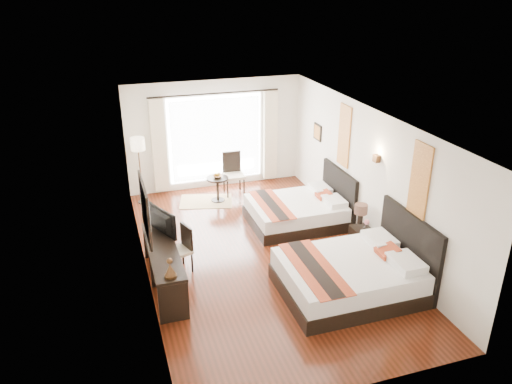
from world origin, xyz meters
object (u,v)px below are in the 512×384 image
object	(u,v)px
bed_near	(353,274)
television	(158,222)
desk_chair	(180,258)
fruit_bowl	(217,177)
nightstand	(361,238)
console_desk	(164,267)
window_chair	(234,182)
floor_lamp	(138,148)
side_table	(218,189)
table_lamp	(361,211)
vase	(366,225)
bed_far	(300,210)

from	to	relation	value
bed_near	television	distance (m)	3.61
desk_chair	fruit_bowl	world-z (taller)	desk_chair
nightstand	television	distance (m)	4.09
nightstand	console_desk	world-z (taller)	console_desk
nightstand	window_chair	world-z (taller)	window_chair
television	floor_lamp	world-z (taller)	floor_lamp
side_table	table_lamp	bearing A→B (deg)	-53.55
vase	window_chair	world-z (taller)	window_chair
table_lamp	desk_chair	bearing A→B (deg)	177.60
nightstand	vase	size ratio (longest dim) A/B	3.48
bed_near	floor_lamp	bearing A→B (deg)	122.17
table_lamp	console_desk	bearing A→B (deg)	-176.47
console_desk	nightstand	bearing A→B (deg)	1.82
bed_far	window_chair	xyz separation A→B (m)	(-0.97, 2.04, 0.02)
television	floor_lamp	distance (m)	3.22
nightstand	fruit_bowl	size ratio (longest dim) A/B	2.01
nightstand	vase	world-z (taller)	vase
table_lamp	floor_lamp	distance (m)	5.36
table_lamp	console_desk	xyz separation A→B (m)	(-4.02, -0.25, -0.41)
table_lamp	vase	distance (m)	0.31
vase	window_chair	size ratio (longest dim) A/B	0.12
nightstand	floor_lamp	size ratio (longest dim) A/B	0.28
television	desk_chair	bearing A→B (deg)	-139.08
bed_near	bed_far	world-z (taller)	bed_near
fruit_bowl	nightstand	bearing A→B (deg)	-54.51
vase	television	world-z (taller)	television
table_lamp	desk_chair	distance (m)	3.71
bed_near	side_table	bearing A→B (deg)	106.56
bed_near	television	xyz separation A→B (m)	(-3.10, 1.75, 0.66)
nightstand	console_desk	bearing A→B (deg)	-178.18
table_lamp	side_table	bearing A→B (deg)	126.45
nightstand	table_lamp	size ratio (longest dim) A/B	1.10
vase	console_desk	world-z (taller)	console_desk
table_lamp	side_table	world-z (taller)	table_lamp
table_lamp	console_desk	distance (m)	4.05
bed_near	desk_chair	size ratio (longest dim) A/B	2.62
vase	floor_lamp	xyz separation A→B (m)	(-4.04, 3.71, 0.83)
side_table	bed_far	bearing A→B (deg)	-49.73
vase	console_desk	distance (m)	4.05
bed_near	nightstand	distance (m)	1.61
console_desk	window_chair	size ratio (longest dim) A/B	2.05
bed_far	nightstand	bearing A→B (deg)	-61.55
table_lamp	bed_near	bearing A→B (deg)	-122.06
vase	window_chair	xyz separation A→B (m)	(-1.77, 3.57, -0.24)
desk_chair	nightstand	bearing A→B (deg)	157.28
desk_chair	floor_lamp	distance (m)	3.54
desk_chair	side_table	world-z (taller)	desk_chair
vase	fruit_bowl	size ratio (longest dim) A/B	0.58
television	fruit_bowl	xyz separation A→B (m)	(1.76, 2.71, -0.35)
side_table	floor_lamp	bearing A→B (deg)	165.29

